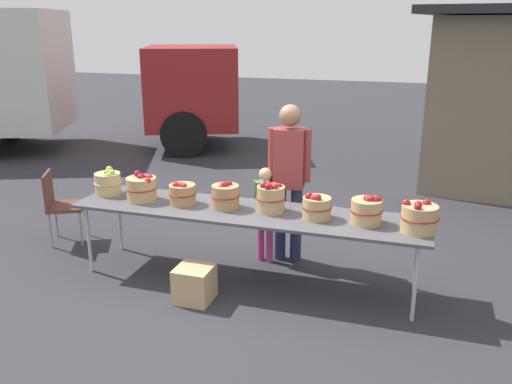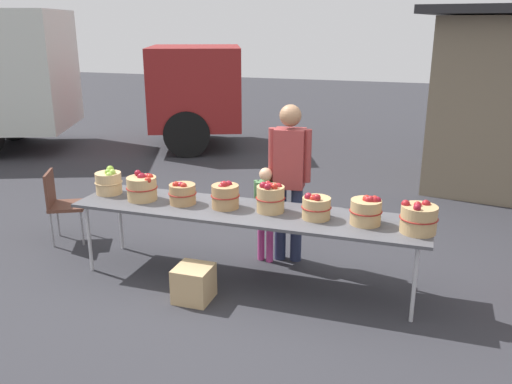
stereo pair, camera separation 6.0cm
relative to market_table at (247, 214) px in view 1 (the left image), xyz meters
name	(u,v)px [view 1 (the left image)]	position (x,y,z in m)	size (l,w,h in m)	color
ground_plane	(247,280)	(0.00, 0.00, -0.72)	(40.00, 40.00, 0.00)	#2D2D33
market_table	(247,214)	(0.00, 0.00, 0.00)	(3.50, 0.76, 0.75)	#4C4C51
apple_basket_green_0	(108,182)	(-1.58, 0.06, 0.16)	(0.29, 0.29, 0.28)	tan
apple_basket_red_0	(142,188)	(-1.13, -0.01, 0.16)	(0.32, 0.32, 0.30)	tan
apple_basket_red_1	(182,193)	(-0.68, 0.00, 0.14)	(0.29, 0.29, 0.24)	#A87F51
apple_basket_red_2	(225,195)	(-0.23, 0.02, 0.16)	(0.29, 0.29, 0.28)	#A87F51
apple_basket_red_3	(271,198)	(0.23, 0.05, 0.17)	(0.29, 0.29, 0.31)	tan
apple_basket_red_4	(316,207)	(0.69, -0.01, 0.14)	(0.28, 0.28, 0.26)	tan
apple_basket_red_5	(367,210)	(1.15, 0.00, 0.16)	(0.30, 0.30, 0.28)	tan
apple_basket_red_6	(419,217)	(1.61, -0.06, 0.16)	(0.33, 0.33, 0.29)	tan
vendor_adult	(289,171)	(0.27, 0.62, 0.29)	(0.45, 0.25, 1.71)	#262D4C
child_customer	(265,207)	(0.04, 0.51, -0.10)	(0.28, 0.17, 1.06)	#CC3F8C
box_truck	(11,76)	(-6.38, 4.22, 0.77)	(7.94, 4.88, 2.75)	silver
folding_chair	(59,201)	(-2.41, 0.29, -0.21)	(0.54, 0.54, 0.86)	brown
produce_crate	(195,284)	(-0.34, -0.54, -0.55)	(0.33, 0.33, 0.33)	tan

